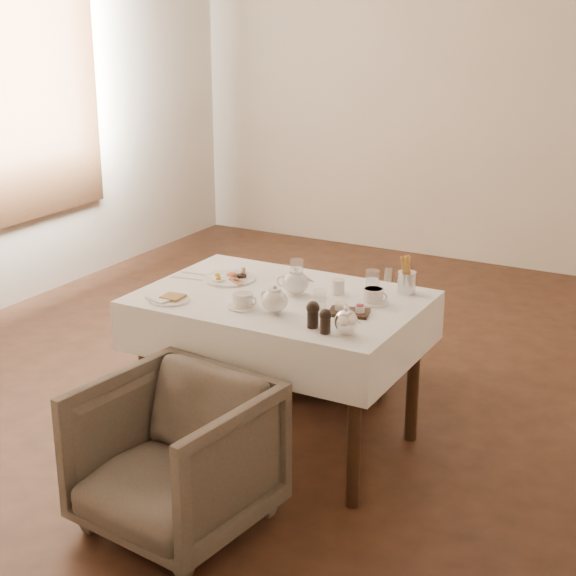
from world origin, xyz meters
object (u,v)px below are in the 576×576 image
at_px(teapot_centre, 296,281).
at_px(armchair_near, 175,457).
at_px(table, 281,320).
at_px(armchair_far, 332,330).
at_px(breakfast_plate, 230,278).

bearing_deg(teapot_centre, armchair_near, -118.76).
height_order(table, armchair_near, table).
height_order(table, teapot_centre, teapot_centre).
relative_size(table, armchair_far, 1.93).
bearing_deg(breakfast_plate, armchair_near, -73.66).
bearing_deg(armchair_far, armchair_near, 72.00).
relative_size(armchair_far, teapot_centre, 3.99).
distance_m(armchair_far, breakfast_plate, 0.85).
bearing_deg(table, teapot_centre, 50.47).
relative_size(armchair_far, breakfast_plate, 2.58).
height_order(armchair_near, teapot_centre, teapot_centre).
xyz_separation_m(armchair_far, breakfast_plate, (-0.23, -0.68, 0.46)).
xyz_separation_m(table, teapot_centre, (0.05, 0.06, 0.18)).
bearing_deg(armchair_far, breakfast_plate, 50.42).
distance_m(table, armchair_near, 0.88).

